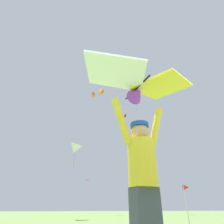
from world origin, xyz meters
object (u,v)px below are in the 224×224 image
object	(u,v)px
held_stunt_kite	(139,84)
distant_kite_orange_low_left	(93,95)
distant_kite_red_mid_left	(125,116)
distant_kite_orange_high_left	(137,103)
distant_kite_red_far_center	(88,180)
distant_kite_orange_low_right	(101,92)
kite_flyer_person	(143,177)
marker_flag	(186,190)
distant_kite_white_mid_right	(75,149)

from	to	relation	value
held_stunt_kite	distant_kite_orange_low_left	distance (m)	34.56
distant_kite_red_mid_left	distant_kite_orange_high_left	world-z (taller)	distant_kite_orange_high_left
distant_kite_red_far_center	distant_kite_orange_high_left	size ratio (longest dim) A/B	0.33
distant_kite_orange_low_left	distant_kite_orange_low_right	distance (m)	9.87
distant_kite_red_far_center	held_stunt_kite	bearing A→B (deg)	-95.98
kite_flyer_person	distant_kite_orange_low_left	size ratio (longest dim) A/B	1.87
held_stunt_kite	marker_flag	xyz separation A→B (m)	(4.72, 6.32, -0.82)
marker_flag	distant_kite_red_mid_left	bearing A→B (deg)	76.98
distant_kite_white_mid_right	distant_kite_orange_low_left	bearing A→B (deg)	78.11
distant_kite_white_mid_right	distant_kite_orange_low_right	xyz separation A→B (m)	(3.36, 7.53, 10.58)
distant_kite_white_mid_right	distant_kite_red_mid_left	world-z (taller)	distant_kite_red_mid_left
kite_flyer_person	distant_kite_orange_low_right	size ratio (longest dim) A/B	2.03
distant_kite_red_mid_left	held_stunt_kite	bearing A→B (deg)	-108.01
held_stunt_kite	distant_kite_red_far_center	bearing A→B (deg)	84.02
distant_kite_white_mid_right	distant_kite_red_far_center	distance (m)	19.34
distant_kite_red_far_center	distant_kite_orange_low_right	bearing A→B (deg)	-90.90
distant_kite_red_mid_left	marker_flag	xyz separation A→B (m)	(-6.58, -28.46, -17.78)
kite_flyer_person	distant_kite_red_far_center	bearing A→B (deg)	83.99
distant_kite_white_mid_right	distant_kite_red_mid_left	bearing A→B (deg)	62.05
kite_flyer_person	distant_kite_orange_high_left	xyz separation A→B (m)	(12.22, 29.59, 18.92)
distant_kite_white_mid_right	distant_kite_orange_high_left	size ratio (longest dim) A/B	0.99
distant_kite_white_mid_right	distant_kite_orange_low_right	world-z (taller)	distant_kite_orange_low_right
kite_flyer_person	distant_kite_red_far_center	distance (m)	32.52
kite_flyer_person	marker_flag	world-z (taller)	kite_flyer_person
marker_flag	distant_kite_red_far_center	bearing A→B (deg)	93.00
kite_flyer_person	distant_kite_orange_low_right	bearing A→B (deg)	81.18
distant_kite_red_far_center	distant_kite_orange_high_left	world-z (taller)	distant_kite_orange_high_left
held_stunt_kite	distant_kite_orange_low_right	bearing A→B (deg)	81.24
distant_kite_red_far_center	distant_kite_red_mid_left	world-z (taller)	distant_kite_red_mid_left
distant_kite_orange_low_left	distant_kite_orange_low_right	world-z (taller)	distant_kite_orange_low_left
kite_flyer_person	marker_flag	size ratio (longest dim) A/B	1.19
held_stunt_kite	distant_kite_red_mid_left	distance (m)	40.32
distant_kite_orange_high_left	marker_flag	xyz separation A→B (m)	(-7.48, -23.34, -18.46)
kite_flyer_person	distant_kite_red_mid_left	xyz separation A→B (m)	(11.32, 34.71, 18.24)
held_stunt_kite	distant_kite_orange_high_left	distance (m)	36.60
distant_kite_orange_low_right	distant_kite_orange_low_left	bearing A→B (deg)	89.69
distant_kite_orange_low_right	marker_flag	xyz separation A→B (m)	(1.54, -14.36, -14.07)
distant_kite_red_far_center	kite_flyer_person	bearing A→B (deg)	-96.01
distant_kite_orange_low_left	kite_flyer_person	bearing A→B (deg)	-96.33
distant_kite_white_mid_right	distant_kite_orange_high_left	bearing A→B (deg)	53.13
distant_kite_orange_low_left	marker_flag	world-z (taller)	distant_kite_orange_low_left
distant_kite_red_mid_left	kite_flyer_person	bearing A→B (deg)	-108.06
held_stunt_kite	distant_kite_red_far_center	world-z (taller)	distant_kite_red_far_center
distant_kite_orange_low_right	distant_kite_red_mid_left	bearing A→B (deg)	60.07
distant_kite_orange_low_right	kite_flyer_person	bearing A→B (deg)	-98.82
distant_kite_red_mid_left	distant_kite_orange_low_left	bearing A→B (deg)	-145.92
distant_kite_red_mid_left	distant_kite_orange_low_right	bearing A→B (deg)	-119.93
distant_kite_red_mid_left	distant_kite_orange_high_left	size ratio (longest dim) A/B	0.33
kite_flyer_person	distant_kite_orange_high_left	size ratio (longest dim) A/B	0.85
distant_kite_orange_low_left	distant_kite_orange_low_right	size ratio (longest dim) A/B	1.09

